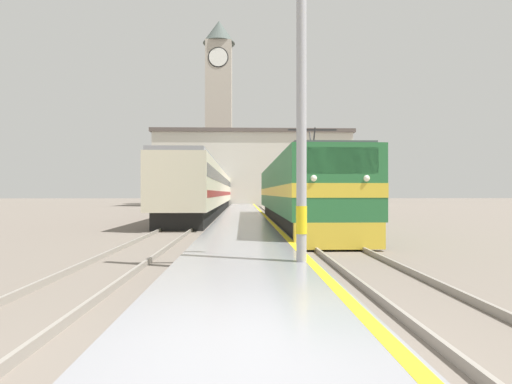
# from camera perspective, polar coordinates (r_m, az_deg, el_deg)

# --- Properties ---
(ground_plane) EXTENTS (200.00, 200.00, 0.00)m
(ground_plane) POSITION_cam_1_polar(r_m,az_deg,el_deg) (34.14, -1.82, -3.14)
(ground_plane) COLOR #70665B
(platform) EXTENTS (3.09, 140.00, 0.31)m
(platform) POSITION_cam_1_polar(r_m,az_deg,el_deg) (29.14, -1.80, -3.35)
(platform) COLOR gray
(platform) RESTS_ON ground
(rail_track_near) EXTENTS (2.84, 140.00, 0.16)m
(rail_track_near) POSITION_cam_1_polar(r_m,az_deg,el_deg) (29.29, 3.80, -3.58)
(rail_track_near) COLOR #70665B
(rail_track_near) RESTS_ON ground
(rail_track_far) EXTENTS (2.83, 140.00, 0.16)m
(rail_track_far) POSITION_cam_1_polar(r_m,az_deg,el_deg) (29.31, -7.94, -3.57)
(rail_track_far) COLOR #70665B
(rail_track_far) RESTS_ON ground
(locomotive_train) EXTENTS (2.92, 19.19, 4.46)m
(locomotive_train) POSITION_cam_1_polar(r_m,az_deg,el_deg) (21.52, 5.86, -0.13)
(locomotive_train) COLOR black
(locomotive_train) RESTS_ON ground
(passenger_train) EXTENTS (2.92, 35.65, 3.90)m
(passenger_train) POSITION_cam_1_polar(r_m,az_deg,el_deg) (35.74, -6.84, 0.37)
(passenger_train) COLOR black
(passenger_train) RESTS_ON ground
(catenary_mast) EXTENTS (1.95, 0.24, 8.25)m
(catenary_mast) POSITION_cam_1_polar(r_m,az_deg,el_deg) (9.05, 6.96, 16.85)
(catenary_mast) COLOR #9E9EA3
(catenary_mast) RESTS_ON platform
(clock_tower) EXTENTS (5.07, 5.07, 29.16)m
(clock_tower) POSITION_cam_1_polar(r_m,az_deg,el_deg) (64.96, -5.31, 11.99)
(clock_tower) COLOR #ADA393
(clock_tower) RESTS_ON ground
(station_building) EXTENTS (27.27, 8.97, 10.37)m
(station_building) POSITION_cam_1_polar(r_m,az_deg,el_deg) (56.93, -0.51, 3.31)
(station_building) COLOR beige
(station_building) RESTS_ON ground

